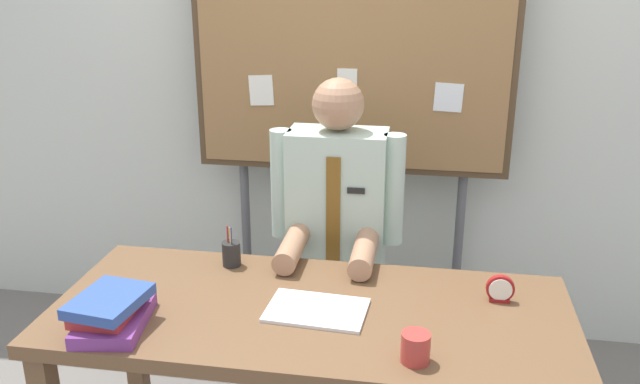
# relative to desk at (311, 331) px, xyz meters

# --- Properties ---
(back_wall) EXTENTS (6.40, 0.08, 2.70)m
(back_wall) POSITION_rel_desk_xyz_m (0.00, 1.25, 0.70)
(back_wall) COLOR silver
(back_wall) RESTS_ON ground_plane
(desk) EXTENTS (1.75, 0.76, 0.74)m
(desk) POSITION_rel_desk_xyz_m (0.00, 0.00, 0.00)
(desk) COLOR brown
(desk) RESTS_ON ground_plane
(person) EXTENTS (0.55, 0.56, 1.41)m
(person) POSITION_rel_desk_xyz_m (0.00, 0.61, 0.00)
(person) COLOR #2D2D33
(person) RESTS_ON ground_plane
(bulletin_board) EXTENTS (1.46, 0.09, 2.15)m
(bulletin_board) POSITION_rel_desk_xyz_m (0.00, 1.04, 0.85)
(bulletin_board) COLOR #4C3823
(bulletin_board) RESTS_ON ground_plane
(book_stack) EXTENTS (0.24, 0.32, 0.12)m
(book_stack) POSITION_rel_desk_xyz_m (-0.60, -0.22, 0.14)
(book_stack) COLOR #72337F
(book_stack) RESTS_ON desk
(open_notebook) EXTENTS (0.34, 0.24, 0.01)m
(open_notebook) POSITION_rel_desk_xyz_m (0.02, -0.02, 0.09)
(open_notebook) COLOR white
(open_notebook) RESTS_ON desk
(desk_clock) EXTENTS (0.10, 0.04, 0.10)m
(desk_clock) POSITION_rel_desk_xyz_m (0.63, 0.16, 0.13)
(desk_clock) COLOR maroon
(desk_clock) RESTS_ON desk
(coffee_mug) EXTENTS (0.09, 0.09, 0.09)m
(coffee_mug) POSITION_rel_desk_xyz_m (0.35, -0.25, 0.13)
(coffee_mug) COLOR #B23833
(coffee_mug) RESTS_ON desk
(pen_holder) EXTENTS (0.07, 0.07, 0.16)m
(pen_holder) POSITION_rel_desk_xyz_m (-0.36, 0.27, 0.14)
(pen_holder) COLOR #262626
(pen_holder) RESTS_ON desk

